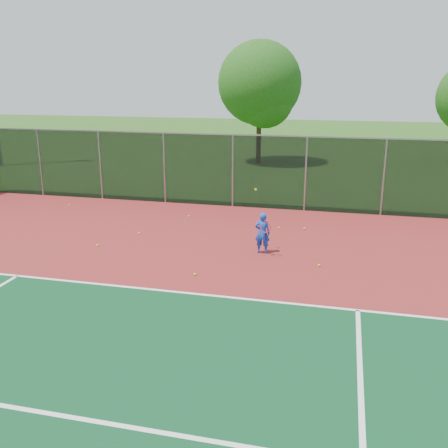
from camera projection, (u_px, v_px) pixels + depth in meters
The scene contains 13 objects.
ground at pixel (249, 371), 9.21m from camera, with size 120.00×120.00×0.00m, color #245117.
court_apron at pixel (266, 321), 11.08m from camera, with size 30.00×20.00×0.02m, color maroon.
fence_back at pixel (306, 173), 19.98m from camera, with size 30.00×0.06×3.03m.
tennis_player at pixel (262, 233), 15.25m from camera, with size 0.59×0.57×2.00m.
practice_ball_0 at pixel (69, 205), 21.10m from camera, with size 0.07×0.07×0.07m, color #D0EF1B.
practice_ball_1 at pixel (189, 216), 19.40m from camera, with size 0.07×0.07×0.07m, color #D0EF1B.
practice_ball_2 at pixel (319, 265), 14.28m from camera, with size 0.07×0.07×0.07m, color #D0EF1B.
practice_ball_3 at pixel (279, 228), 17.89m from camera, with size 0.07×0.07×0.07m, color #D0EF1B.
practice_ball_4 at pixel (304, 228), 17.81m from camera, with size 0.07×0.07×0.07m, color #D0EF1B.
practice_ball_6 at pixel (139, 233), 17.27m from camera, with size 0.07×0.07×0.07m, color #D0EF1B.
practice_ball_7 at pixel (98, 245), 16.01m from camera, with size 0.07×0.07×0.07m, color #D0EF1B.
practice_ball_8 at pixel (195, 274), 13.62m from camera, with size 0.07×0.07×0.07m, color #D0EF1B.
tree_back_left at pixel (261, 87), 30.55m from camera, with size 5.13×5.13×7.53m.
Camera 1 is at (1.46, -7.97, 5.18)m, focal length 40.00 mm.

